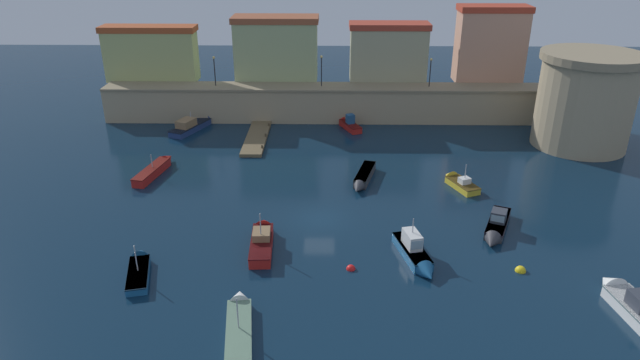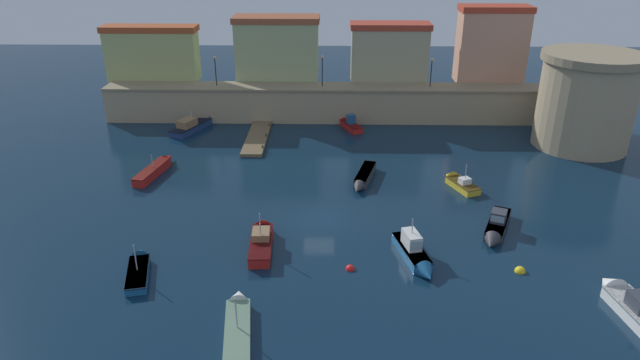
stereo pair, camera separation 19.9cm
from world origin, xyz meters
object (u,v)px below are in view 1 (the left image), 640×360
fortress_tower (585,100)px  quay_lamp_0 (214,66)px  moored_boat_9 (363,178)px  quay_lamp_1 (321,66)px  moored_boat_1 (416,254)px  mooring_buoy_0 (520,271)px  moored_boat_2 (348,124)px  moored_boat_7 (139,267)px  quay_lamp_2 (431,68)px  moored_boat_3 (632,304)px  moored_boat_10 (496,227)px  moored_boat_0 (156,169)px  moored_boat_6 (458,182)px  moored_boat_5 (239,320)px  moored_boat_8 (194,124)px  mooring_buoy_1 (351,269)px  moored_boat_4 (262,238)px

fortress_tower → quay_lamp_0: bearing=168.4°
fortress_tower → moored_boat_9: 25.96m
quay_lamp_1 → moored_boat_1: 32.95m
fortress_tower → mooring_buoy_0: fortress_tower is taller
moored_boat_2 → moored_boat_7: size_ratio=0.90×
quay_lamp_2 → moored_boat_1: bearing=-100.2°
moored_boat_3 → moored_boat_10: (-5.72, 9.62, -0.03)m
moored_boat_0 → moored_boat_1: moored_boat_1 is taller
fortress_tower → quay_lamp_2: (-14.89, 8.30, 1.39)m
quay_lamp_2 → moored_boat_10: quay_lamp_2 is taller
moored_boat_6 → moored_boat_7: moored_boat_7 is taller
moored_boat_10 → mooring_buoy_0: bearing=26.2°
moored_boat_0 → moored_boat_6: (28.36, -2.40, -0.07)m
moored_boat_7 → mooring_buoy_0: (26.21, 0.45, -0.30)m
fortress_tower → moored_boat_7: size_ratio=1.90×
moored_boat_5 → moored_boat_8: (-10.42, 35.21, 0.19)m
moored_boat_5 → moored_boat_7: moored_boat_5 is taller
quay_lamp_1 → mooring_buoy_1: quay_lamp_1 is taller
moored_boat_5 → fortress_tower: bearing=-54.0°
moored_boat_9 → quay_lamp_1: bearing=-152.5°
moored_boat_0 → moored_boat_4: 17.46m
moored_boat_3 → moored_boat_6: moored_boat_6 is taller
moored_boat_5 → moored_boat_9: 22.23m
quay_lamp_1 → moored_boat_3: size_ratio=0.51×
moored_boat_4 → moored_boat_7: bearing=111.7°
moored_boat_1 → moored_boat_0: bearing=-137.3°
moored_boat_0 → moored_boat_1: size_ratio=1.18×
quay_lamp_2 → moored_boat_2: (-9.59, -3.03, -5.93)m
moored_boat_0 → moored_boat_2: size_ratio=1.45×
moored_boat_1 → moored_boat_5: size_ratio=0.87×
moored_boat_2 → mooring_buoy_1: 29.72m
quay_lamp_1 → moored_boat_9: size_ratio=0.56×
moored_boat_6 → quay_lamp_1: bearing=10.9°
fortress_tower → moored_boat_9: (-23.54, -9.92, -4.61)m
moored_boat_7 → moored_boat_8: bearing=-8.3°
fortress_tower → mooring_buoy_1: 35.42m
moored_boat_1 → moored_boat_4: bearing=-114.5°
quay_lamp_1 → moored_boat_4: size_ratio=0.56×
fortress_tower → quay_lamp_0: (-40.29, 8.30, 1.47)m
quay_lamp_1 → moored_boat_9: bearing=-77.2°
moored_boat_7 → quay_lamp_0: bearing=-12.5°
quay_lamp_2 → moored_boat_2: 11.67m
moored_boat_2 → mooring_buoy_1: bearing=155.5°
moored_boat_3 → mooring_buoy_1: size_ratio=11.12×
moored_boat_10 → mooring_buoy_0: (0.28, -5.33, -0.48)m
moored_boat_0 → mooring_buoy_1: size_ratio=11.19×
quay_lamp_1 → moored_boat_3: bearing=-62.1°
quay_lamp_1 → moored_boat_0: (-15.62, -16.51, -6.13)m
moored_boat_2 → mooring_buoy_0: size_ratio=6.60×
moored_boat_1 → moored_boat_6: (5.63, 12.71, -0.21)m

